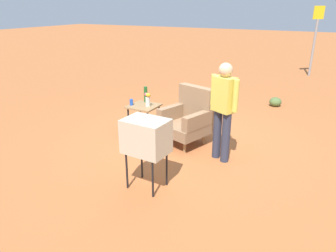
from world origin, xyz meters
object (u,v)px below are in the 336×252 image
bottle_wine_green (146,94)px  armchair (188,118)px  tv_on_stand (146,137)px  flower_vase (148,99)px  side_table (144,109)px  road_sign (315,37)px  person_standing (223,107)px  soda_can_blue (131,102)px

bottle_wine_green → armchair: bearing=-12.6°
tv_on_stand → flower_vase: bearing=120.6°
side_table → road_sign: road_sign is taller
tv_on_stand → person_standing: 1.48m
side_table → flower_vase: bearing=-1.0°
person_standing → road_sign: road_sign is taller
side_table → bottle_wine_green: (-0.09, 0.23, 0.25)m
bottle_wine_green → soda_can_blue: bottle_wine_green is taller
bottle_wine_green → soda_can_blue: size_ratio=2.62×
armchair → bottle_wine_green: size_ratio=3.31×
person_standing → side_table: bearing=167.6°
person_standing → tv_on_stand: bearing=-115.9°
side_table → person_standing: person_standing is taller
armchair → tv_on_stand: bearing=-85.4°
road_sign → flower_vase: bearing=-107.1°
side_table → tv_on_stand: (1.12, -1.71, 0.27)m
tv_on_stand → flower_vase: 1.99m
tv_on_stand → side_table: bearing=123.0°
tv_on_stand → bottle_wine_green: 2.29m
tv_on_stand → soda_can_blue: tv_on_stand is taller
armchair → soda_can_blue: size_ratio=8.69×
soda_can_blue → flower_vase: 0.35m
tv_on_stand → soda_can_blue: 2.11m
side_table → bottle_wine_green: bottle_wine_green is taller
side_table → road_sign: (2.46, 7.65, 0.87)m
armchair → soda_can_blue: bearing=-176.0°
armchair → road_sign: 7.85m
tv_on_stand → person_standing: bearing=64.1°
armchair → tv_on_stand: armchair is taller
armchair → flower_vase: bearing=179.6°
flower_vase → armchair: bearing=-0.4°
bottle_wine_green → tv_on_stand: bearing=-58.3°
person_standing → bottle_wine_green: 1.96m
side_table → flower_vase: 0.25m
bottle_wine_green → road_sign: bearing=71.1°
side_table → tv_on_stand: tv_on_stand is taller
bottle_wine_green → flower_vase: size_ratio=1.21×
bottle_wine_green → flower_vase: bottle_wine_green is taller
bottle_wine_green → person_standing: bearing=-18.4°
road_sign → soda_can_blue: 8.23m
armchair → person_standing: 0.98m
person_standing → flower_vase: (-1.66, 0.39, -0.19)m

